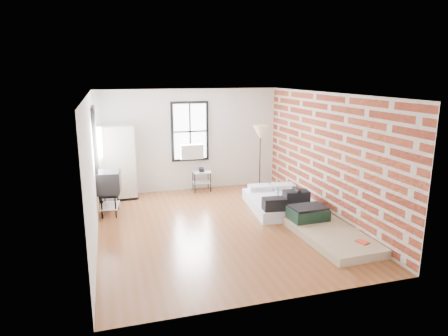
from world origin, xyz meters
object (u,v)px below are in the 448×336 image
object	(u,v)px
mattress_bare	(326,230)
side_table	(202,176)
mattress_main	(281,202)
floor_lamp	(260,135)
tv_stand	(109,184)
wardrobe	(117,163)

from	to	relation	value
mattress_bare	side_table	world-z (taller)	side_table
side_table	mattress_main	bearing A→B (deg)	-53.64
mattress_bare	side_table	distance (m)	4.20
floor_lamp	tv_stand	size ratio (longest dim) A/B	1.84
mattress_bare	wardrobe	size ratio (longest dim) A/B	1.13
wardrobe	tv_stand	bearing A→B (deg)	-102.79
mattress_main	wardrobe	bearing A→B (deg)	158.38
side_table	tv_stand	bearing A→B (deg)	-153.63
wardrobe	side_table	xyz separation A→B (m)	(2.25, 0.07, -0.51)
mattress_bare	floor_lamp	bearing A→B (deg)	92.54
tv_stand	mattress_main	bearing A→B (deg)	-4.66
mattress_bare	floor_lamp	world-z (taller)	floor_lamp
mattress_bare	wardrobe	xyz separation A→B (m)	(-3.92, 3.77, 0.81)
wardrobe	tv_stand	size ratio (longest dim) A/B	1.88
floor_lamp	mattress_main	bearing A→B (deg)	-86.78
mattress_main	side_table	size ratio (longest dim) A/B	3.24
mattress_main	wardrobe	world-z (taller)	wardrobe
mattress_main	floor_lamp	distance (m)	1.91
wardrobe	tv_stand	distance (m)	1.19
mattress_bare	side_table	xyz separation A→B (m)	(-1.66, 3.84, 0.30)
side_table	tv_stand	xyz separation A→B (m)	(-2.47, -1.22, 0.29)
mattress_bare	floor_lamp	size ratio (longest dim) A/B	1.15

